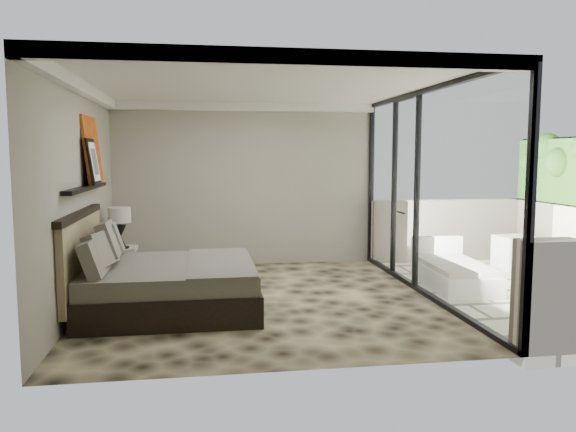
{
  "coord_description": "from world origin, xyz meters",
  "views": [
    {
      "loc": [
        -0.75,
        -7.24,
        1.9
      ],
      "look_at": [
        0.42,
        0.4,
        1.07
      ],
      "focal_mm": 35.0,
      "sensor_mm": 36.0,
      "label": 1
    }
  ],
  "objects": [
    {
      "name": "left_wall",
      "position": [
        -2.24,
        0.0,
        1.4
      ],
      "size": [
        0.02,
        5.0,
        2.8
      ],
      "primitive_type": "cube",
      "color": "gray",
      "rests_on": "floor"
    },
    {
      "name": "framed_print",
      "position": [
        -2.14,
        0.35,
        1.82
      ],
      "size": [
        0.11,
        0.5,
        0.6
      ],
      "primitive_type": "cube",
      "rotation": [
        0.0,
        -0.14,
        0.0
      ],
      "color": "black",
      "rests_on": "picture_ledge"
    },
    {
      "name": "lounger",
      "position": [
        2.87,
        0.38,
        0.2
      ],
      "size": [
        0.9,
        1.65,
        0.63
      ],
      "rotation": [
        0.0,
        0.0,
        -0.06
      ],
      "color": "white",
      "rests_on": "terrace_slab"
    },
    {
      "name": "floor",
      "position": [
        0.0,
        0.0,
        0.0
      ],
      "size": [
        5.0,
        5.0,
        0.0
      ],
      "primitive_type": "plane",
      "color": "black",
      "rests_on": "ground"
    },
    {
      "name": "abstract_canvas",
      "position": [
        -2.19,
        0.61,
        1.97
      ],
      "size": [
        0.13,
        0.9,
        0.9
      ],
      "primitive_type": "cube",
      "rotation": [
        0.0,
        -0.1,
        0.0
      ],
      "color": "#B6450F",
      "rests_on": "picture_ledge"
    },
    {
      "name": "back_wall",
      "position": [
        0.0,
        2.49,
        1.4
      ],
      "size": [
        4.5,
        0.02,
        2.8
      ],
      "primitive_type": "cube",
      "color": "gray",
      "rests_on": "floor"
    },
    {
      "name": "ottoman",
      "position": [
        4.44,
        1.4,
        0.28
      ],
      "size": [
        0.58,
        0.58,
        0.56
      ],
      "primitive_type": "cube",
      "rotation": [
        0.0,
        0.0,
        0.05
      ],
      "color": "silver",
      "rests_on": "terrace_slab"
    },
    {
      "name": "glass_wall",
      "position": [
        2.25,
        0.0,
        1.4
      ],
      "size": [
        0.08,
        5.0,
        2.8
      ],
      "primitive_type": "cube",
      "color": "white",
      "rests_on": "floor"
    },
    {
      "name": "picture_ledge",
      "position": [
        -2.18,
        0.1,
        1.5
      ],
      "size": [
        0.12,
        2.2,
        0.05
      ],
      "primitive_type": "cube",
      "color": "black",
      "rests_on": "left_wall"
    },
    {
      "name": "table_lamp",
      "position": [
        -1.98,
        1.4,
        0.91
      ],
      "size": [
        0.34,
        0.34,
        0.61
      ],
      "color": "black",
      "rests_on": "nightstand"
    },
    {
      "name": "bed",
      "position": [
        -1.25,
        -0.29,
        0.35
      ],
      "size": [
        2.14,
        2.07,
        1.18
      ],
      "color": "black",
      "rests_on": "floor"
    },
    {
      "name": "nightstand",
      "position": [
        -1.99,
        1.46,
        0.23
      ],
      "size": [
        0.47,
        0.47,
        0.46
      ],
      "primitive_type": "cube",
      "rotation": [
        0.0,
        0.0,
        0.02
      ],
      "color": "black",
      "rests_on": "floor"
    },
    {
      "name": "terrace_slab",
      "position": [
        3.75,
        0.0,
        -0.06
      ],
      "size": [
        3.0,
        5.0,
        0.12
      ],
      "primitive_type": "cube",
      "color": "beige",
      "rests_on": "ground"
    },
    {
      "name": "ceiling",
      "position": [
        0.0,
        0.0,
        2.79
      ],
      "size": [
        4.5,
        5.0,
        0.02
      ],
      "primitive_type": "cube",
      "color": "silver",
      "rests_on": "back_wall"
    }
  ]
}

